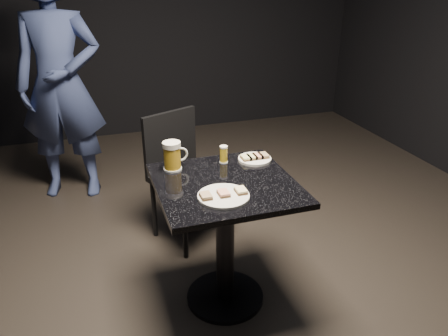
{
  "coord_description": "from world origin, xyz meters",
  "views": [
    {
      "loc": [
        -0.62,
        -1.89,
        1.74
      ],
      "look_at": [
        0.0,
        0.02,
        0.82
      ],
      "focal_mm": 35.0,
      "sensor_mm": 36.0,
      "label": 1
    }
  ],
  "objects_px": {
    "beer_mug": "(173,156)",
    "table": "(225,223)",
    "beer_tumbler": "(224,154)",
    "chair": "(182,169)",
    "patron": "(60,85)",
    "plate_small": "(255,159)",
    "plate_large": "(224,196)"
  },
  "relations": [
    {
      "from": "plate_large",
      "to": "plate_small",
      "type": "distance_m",
      "value": 0.48
    },
    {
      "from": "beer_tumbler",
      "to": "chair",
      "type": "relative_size",
      "value": 0.11
    },
    {
      "from": "chair",
      "to": "beer_mug",
      "type": "bearing_deg",
      "value": -106.84
    },
    {
      "from": "beer_mug",
      "to": "patron",
      "type": "bearing_deg",
      "value": 111.8
    },
    {
      "from": "chair",
      "to": "plate_large",
      "type": "bearing_deg",
      "value": -89.78
    },
    {
      "from": "patron",
      "to": "beer_tumbler",
      "type": "bearing_deg",
      "value": -46.27
    },
    {
      "from": "beer_tumbler",
      "to": "plate_large",
      "type": "bearing_deg",
      "value": -108.07
    },
    {
      "from": "beer_mug",
      "to": "beer_tumbler",
      "type": "bearing_deg",
      "value": 0.79
    },
    {
      "from": "beer_tumbler",
      "to": "plate_small",
      "type": "bearing_deg",
      "value": -8.6
    },
    {
      "from": "plate_small",
      "to": "patron",
      "type": "distance_m",
      "value": 1.81
    },
    {
      "from": "plate_large",
      "to": "patron",
      "type": "height_order",
      "value": "patron"
    },
    {
      "from": "beer_mug",
      "to": "table",
      "type": "bearing_deg",
      "value": -46.97
    },
    {
      "from": "plate_large",
      "to": "beer_tumbler",
      "type": "relative_size",
      "value": 2.54
    },
    {
      "from": "beer_mug",
      "to": "chair",
      "type": "xyz_separation_m",
      "value": [
        0.16,
        0.52,
        -0.33
      ]
    },
    {
      "from": "plate_large",
      "to": "table",
      "type": "distance_m",
      "value": 0.3
    },
    {
      "from": "beer_mug",
      "to": "beer_tumbler",
      "type": "height_order",
      "value": "beer_mug"
    },
    {
      "from": "patron",
      "to": "plate_small",
      "type": "bearing_deg",
      "value": -41.9
    },
    {
      "from": "plate_small",
      "to": "chair",
      "type": "relative_size",
      "value": 0.21
    },
    {
      "from": "plate_small",
      "to": "beer_mug",
      "type": "distance_m",
      "value": 0.47
    },
    {
      "from": "plate_small",
      "to": "beer_tumbler",
      "type": "distance_m",
      "value": 0.18
    },
    {
      "from": "beer_mug",
      "to": "beer_tumbler",
      "type": "distance_m",
      "value": 0.29
    },
    {
      "from": "beer_tumbler",
      "to": "patron",
      "type": "bearing_deg",
      "value": 121.0
    },
    {
      "from": "plate_small",
      "to": "beer_tumbler",
      "type": "bearing_deg",
      "value": 171.4
    },
    {
      "from": "plate_small",
      "to": "chair",
      "type": "bearing_deg",
      "value": 119.66
    },
    {
      "from": "plate_small",
      "to": "beer_mug",
      "type": "relative_size",
      "value": 1.19
    },
    {
      "from": "plate_small",
      "to": "beer_mug",
      "type": "height_order",
      "value": "beer_mug"
    },
    {
      "from": "plate_large",
      "to": "patron",
      "type": "xyz_separation_m",
      "value": [
        -0.74,
        1.83,
        0.16
      ]
    },
    {
      "from": "table",
      "to": "beer_tumbler",
      "type": "relative_size",
      "value": 7.65
    },
    {
      "from": "plate_large",
      "to": "table",
      "type": "height_order",
      "value": "plate_large"
    },
    {
      "from": "table",
      "to": "chair",
      "type": "bearing_deg",
      "value": 94.74
    },
    {
      "from": "plate_small",
      "to": "beer_tumbler",
      "type": "relative_size",
      "value": 1.92
    },
    {
      "from": "patron",
      "to": "table",
      "type": "relative_size",
      "value": 2.44
    }
  ]
}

